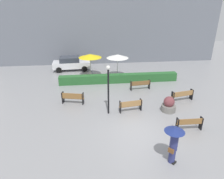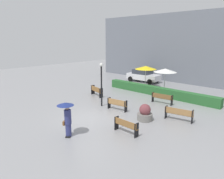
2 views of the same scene
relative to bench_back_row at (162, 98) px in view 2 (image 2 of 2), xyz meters
name	(u,v)px [view 2 (image 2 of 2)]	position (x,y,z in m)	size (l,w,h in m)	color
ground_plane	(92,118)	(-1.76, -6.34, -0.52)	(60.00, 60.00, 0.00)	gray
bench_back_row	(162,98)	(0.00, 0.00, 0.00)	(1.86, 0.50, 0.86)	brown
bench_mid_center	(117,104)	(-1.65, -3.87, 0.00)	(1.70, 0.56, 0.87)	#9E7242
bench_far_left	(96,91)	(-5.87, -2.14, 0.01)	(1.76, 0.76, 0.91)	olive
bench_far_right	(179,113)	(2.79, -2.62, 0.00)	(1.89, 0.70, 0.87)	#9E7242
bench_near_right	(126,125)	(1.45, -6.57, -0.02)	(1.64, 0.35, 0.84)	olive
pedestrian_with_umbrella	(67,115)	(-0.68, -9.09, 0.76)	(0.94, 0.94, 1.99)	navy
planter_pot	(145,113)	(1.08, -4.10, -0.04)	(1.03, 1.03, 1.13)	slate
lamp_post	(101,80)	(-3.26, -3.95, 1.67)	(0.28, 0.28, 3.53)	black
patio_umbrella_yellow	(146,68)	(-4.38, 3.88, 1.78)	(2.35, 2.35, 2.48)	silver
patio_umbrella_white	(165,70)	(-1.64, 3.25, 1.81)	(2.22, 2.22, 2.51)	silver
hedge_strip	(158,91)	(-1.65, 2.06, -0.11)	(11.59, 0.70, 0.83)	#28602D
building_facade	(192,49)	(-1.76, 9.66, 3.72)	(28.00, 1.20, 8.49)	slate
parked_car	(143,75)	(-6.59, 6.68, 0.30)	(4.27, 2.13, 1.57)	silver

